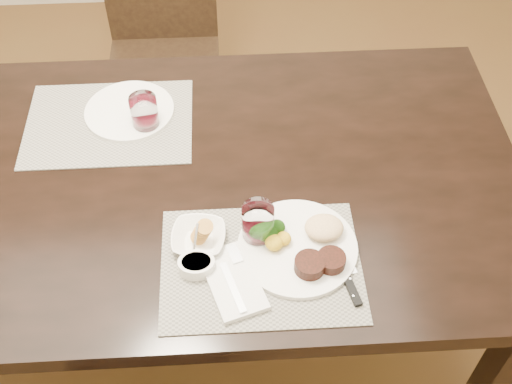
{
  "coord_description": "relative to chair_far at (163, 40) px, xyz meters",
  "views": [
    {
      "loc": [
        0.24,
        -1.12,
        1.98
      ],
      "look_at": [
        0.29,
        -0.12,
        0.82
      ],
      "focal_mm": 45.0,
      "sensor_mm": 36.0,
      "label": 1
    }
  ],
  "objects": [
    {
      "name": "steak_knife",
      "position": [
        0.49,
        -1.28,
        0.26
      ],
      "size": [
        0.04,
        0.21,
        0.01
      ],
      "rotation": [
        0.0,
        0.0,
        0.22
      ],
      "color": "silver",
      "rests_on": "placemat_near"
    },
    {
      "name": "cracker_bowl",
      "position": [
        0.15,
        -1.15,
        0.27
      ],
      "size": [
        0.14,
        0.14,
        0.06
      ],
      "rotation": [
        0.0,
        0.0,
        -0.12
      ],
      "color": "white",
      "rests_on": "placemat_near"
    },
    {
      "name": "placemat_far",
      "position": [
        -0.1,
        -0.72,
        0.25
      ],
      "size": [
        0.46,
        0.34,
        0.0
      ],
      "primitive_type": "cube",
      "color": "gray",
      "rests_on": "dining_table"
    },
    {
      "name": "napkin_fork",
      "position": [
        0.23,
        -1.27,
        0.26
      ],
      "size": [
        0.16,
        0.22,
        0.02
      ],
      "rotation": [
        0.0,
        0.0,
        0.31
      ],
      "color": "silver",
      "rests_on": "placemat_near"
    },
    {
      "name": "placemat_near",
      "position": [
        0.3,
        -1.22,
        0.25
      ],
      "size": [
        0.46,
        0.34,
        0.0
      ],
      "primitive_type": "cube",
      "color": "gray",
      "rests_on": "dining_table"
    },
    {
      "name": "wine_glass_near",
      "position": [
        0.29,
        -1.14,
        0.3
      ],
      "size": [
        0.08,
        0.08,
        0.1
      ],
      "rotation": [
        0.0,
        0.0,
        -0.05
      ],
      "color": "silver",
      "rests_on": "placemat_near"
    },
    {
      "name": "far_plate",
      "position": [
        -0.04,
        -0.68,
        0.26
      ],
      "size": [
        0.25,
        0.25,
        0.01
      ],
      "primitive_type": "cylinder",
      "color": "white",
      "rests_on": "placemat_far"
    },
    {
      "name": "chair_far",
      "position": [
        0.0,
        0.0,
        0.0
      ],
      "size": [
        0.42,
        0.42,
        0.9
      ],
      "color": "black",
      "rests_on": "ground"
    },
    {
      "name": "ground_plane",
      "position": [
        0.0,
        -0.93,
        -0.5
      ],
      "size": [
        4.5,
        4.5,
        0.0
      ],
      "primitive_type": "plane",
      "color": "#4E3119",
      "rests_on": "ground"
    },
    {
      "name": "sauce_ramekin",
      "position": [
        0.15,
        -1.23,
        0.27
      ],
      "size": [
        0.08,
        0.13,
        0.07
      ],
      "rotation": [
        0.0,
        0.0,
        -0.22
      ],
      "color": "white",
      "rests_on": "placemat_near"
    },
    {
      "name": "wine_glass_far",
      "position": [
        0.01,
        -0.74,
        0.3
      ],
      "size": [
        0.07,
        0.07,
        0.1
      ],
      "rotation": [
        0.0,
        0.0,
        -0.15
      ],
      "color": "silver",
      "rests_on": "placemat_far"
    },
    {
      "name": "dining_table",
      "position": [
        0.0,
        -0.93,
        0.16
      ],
      "size": [
        2.0,
        1.0,
        0.75
      ],
      "color": "black",
      "rests_on": "ground"
    },
    {
      "name": "dinner_plate",
      "position": [
        0.4,
        -1.19,
        0.27
      ],
      "size": [
        0.28,
        0.28,
        0.05
      ],
      "rotation": [
        0.0,
        0.0,
        0.33
      ],
      "color": "white",
      "rests_on": "placemat_near"
    }
  ]
}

